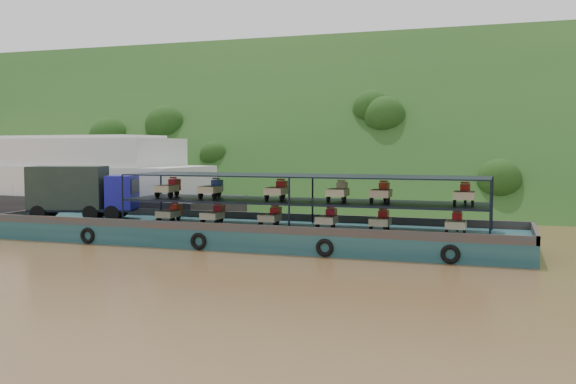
% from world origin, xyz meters
% --- Properties ---
extents(ground, '(160.00, 160.00, 0.00)m').
position_xyz_m(ground, '(0.00, 0.00, 0.00)').
color(ground, brown).
rests_on(ground, ground).
extents(hillside, '(140.00, 39.60, 39.60)m').
position_xyz_m(hillside, '(0.00, 36.00, 0.00)').
color(hillside, '#163B15').
rests_on(hillside, ground).
extents(cargo_barge, '(35.00, 7.18, 4.95)m').
position_xyz_m(cargo_barge, '(-5.00, -0.35, 1.24)').
color(cargo_barge, '#12343F').
rests_on(cargo_barge, ground).
extents(passenger_ferry, '(36.80, 12.36, 7.31)m').
position_xyz_m(passenger_ferry, '(-27.18, 9.31, 3.17)').
color(passenger_ferry, black).
rests_on(passenger_ferry, ground).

